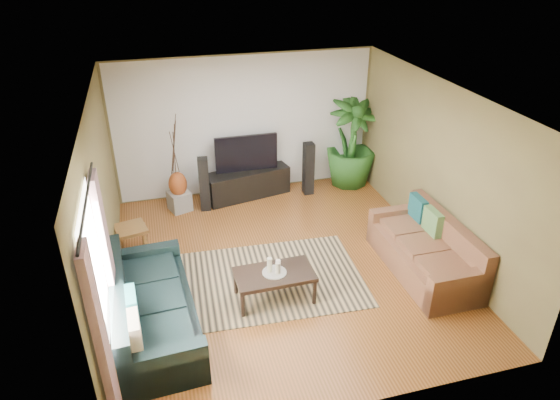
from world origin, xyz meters
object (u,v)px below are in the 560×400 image
object	(u,v)px
sofa_right	(425,247)
tv_stand	(247,183)
pedestal	(180,201)
side_table	(132,240)
sofa_left	(154,303)
vase	(178,184)
television	(246,153)
speaker_left	(204,184)
potted_plant	(351,142)
speaker_right	(308,169)
coffee_table	(274,286)

from	to	relation	value
sofa_right	tv_stand	world-z (taller)	sofa_right
pedestal	side_table	world-z (taller)	side_table
sofa_right	tv_stand	distance (m)	3.76
tv_stand	pedestal	bearing A→B (deg)	177.63
sofa_left	vase	size ratio (longest dim) A/B	4.87
sofa_left	television	distance (m)	3.94
sofa_right	side_table	xyz separation A→B (m)	(-4.26, 1.63, -0.18)
sofa_right	vase	size ratio (longest dim) A/B	4.34
sofa_right	vase	xyz separation A→B (m)	(-3.41, 2.91, 0.11)
sofa_left	sofa_right	xyz separation A→B (m)	(3.99, 0.25, 0.00)
speaker_left	potted_plant	bearing A→B (deg)	12.80
pedestal	tv_stand	bearing A→B (deg)	9.55
television	side_table	world-z (taller)	television
vase	speaker_right	bearing A→B (deg)	0.89
sofa_left	speaker_left	size ratio (longest dim) A/B	2.22
television	speaker_left	size ratio (longest dim) A/B	1.16
coffee_table	side_table	distance (m)	2.56
sofa_left	pedestal	bearing A→B (deg)	-14.02
sofa_left	vase	bearing A→B (deg)	-14.02
tv_stand	speaker_right	xyz separation A→B (m)	(1.19, -0.19, 0.25)
speaker_right	potted_plant	xyz separation A→B (m)	(0.95, 0.20, 0.37)
sofa_left	speaker_left	xyz separation A→B (m)	(1.05, 3.06, 0.09)
coffee_table	speaker_right	bearing A→B (deg)	62.74
pedestal	side_table	bearing A→B (deg)	-123.81
vase	television	bearing A→B (deg)	10.38
coffee_table	speaker_left	distance (m)	2.95
pedestal	vase	size ratio (longest dim) A/B	0.78
coffee_table	television	xyz separation A→B (m)	(0.28, 3.21, 0.68)
sofa_right	tv_stand	xyz separation A→B (m)	(-2.07, 3.13, -0.15)
television	coffee_table	bearing A→B (deg)	-95.01
tv_stand	television	distance (m)	0.63
television	side_table	bearing A→B (deg)	-145.31
sofa_left	pedestal	xyz separation A→B (m)	(0.58, 3.16, -0.24)
sofa_right	speaker_left	xyz separation A→B (m)	(-2.94, 2.81, 0.09)
television	vase	xyz separation A→B (m)	(-1.34, -0.25, -0.36)
sofa_right	pedestal	xyz separation A→B (m)	(-3.41, 2.91, -0.24)
sofa_right	television	bearing A→B (deg)	-146.98
side_table	sofa_left	bearing A→B (deg)	-81.85
speaker_right	pedestal	world-z (taller)	speaker_right
tv_stand	coffee_table	bearing A→B (deg)	-106.96
speaker_left	vase	bearing A→B (deg)	175.22
sofa_left	television	bearing A→B (deg)	-33.06
sofa_left	vase	xyz separation A→B (m)	(0.58, 3.16, 0.11)
coffee_table	potted_plant	distance (m)	4.07
potted_plant	side_table	size ratio (longest dim) A/B	3.66
television	potted_plant	bearing A→B (deg)	-0.16
speaker_right	pedestal	bearing A→B (deg)	-178.85
vase	potted_plant	bearing A→B (deg)	3.95
vase	side_table	bearing A→B (deg)	-123.81
pedestal	potted_plant	bearing A→B (deg)	3.95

